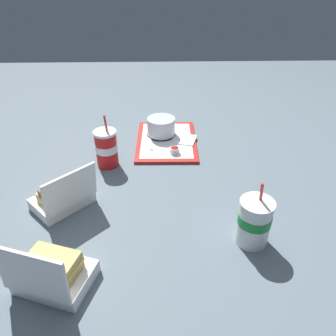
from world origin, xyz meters
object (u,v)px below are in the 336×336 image
Objects in this scene: ketchup_cup at (175,150)px; cake_container at (161,127)px; soda_cup_back at (254,221)px; clamshell_hotdog_left at (63,196)px; food_tray at (166,141)px; soda_cup_right at (106,148)px; clamshell_sandwich_corner at (53,273)px; plastic_fork at (150,143)px.

cake_container is at bearing 18.21° from ketchup_cup.
soda_cup_back is at bearing -158.74° from cake_container.
cake_container reaches higher than ketchup_cup.
clamshell_hotdog_left is at bearing 129.75° from ketchup_cup.
soda_cup_right reaches higher than food_tray.
ketchup_cup is (-0.12, -0.03, 0.02)m from food_tray.
clamshell_hotdog_left is at bearing 9.34° from clamshell_sandwich_corner.
clamshell_sandwich_corner reaches higher than plastic_fork.
ketchup_cup is 0.17× the size of clamshell_hotdog_left.
clamshell_hotdog_left is 0.28m from soda_cup_right.
food_tray is 9.38× the size of ketchup_cup.
cake_container is 0.58m from clamshell_hotdog_left.
food_tray is 1.82× the size of soda_cup_back.
clamshell_sandwich_corner is at bearing 160.86° from cake_container.
clamshell_sandwich_corner is at bearing 158.29° from food_tray.
plastic_fork is at bearing 51.68° from ketchup_cup.
food_tray is at bearing -38.73° from clamshell_hotdog_left.
ketchup_cup reaches higher than food_tray.
soda_cup_back is (0.14, -0.53, 0.03)m from clamshell_sandwich_corner.
ketchup_cup is at bearing 22.25° from soda_cup_back.
cake_container is at bearing -19.14° from clamshell_sandwich_corner.
cake_container is 0.10m from plastic_fork.
clamshell_hotdog_left reaches higher than food_tray.
plastic_fork is at bearing 27.87° from soda_cup_back.
clamshell_sandwich_corner is (-0.63, 0.33, 0.02)m from ketchup_cup.
cake_container is (0.04, 0.02, 0.05)m from food_tray.
cake_container is 3.20× the size of ketchup_cup.
soda_cup_right is at bearing -6.21° from clamshell_sandwich_corner.
clamshell_sandwich_corner reaches higher than clamshell_hotdog_left.
soda_cup_right is at bearing 136.74° from cake_container.
clamshell_sandwich_corner is (-0.79, 0.27, -0.01)m from cake_container.
soda_cup_right is (-0.06, 0.27, 0.05)m from ketchup_cup.
food_tray is 0.12m from ketchup_cup.
clamshell_hotdog_left is at bearing 155.98° from soda_cup_right.
clamshell_hotdog_left is 0.32m from clamshell_sandwich_corner.
soda_cup_right reaches higher than soda_cup_back.
soda_cup_back is (-0.57, -0.30, 0.06)m from plastic_fork.
plastic_fork is at bearing 119.10° from food_tray.
plastic_fork is 0.23m from soda_cup_right.
ketchup_cup is 0.71m from clamshell_sandwich_corner.
ketchup_cup is at bearing -161.79° from cake_container.
cake_container reaches higher than plastic_fork.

